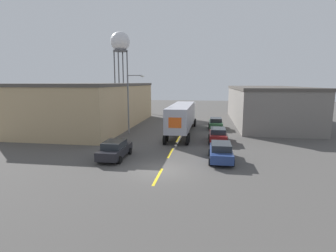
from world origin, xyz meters
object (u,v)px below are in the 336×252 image
Objects in this scene: parked_car_right_far at (216,123)px; parked_car_right_mid at (218,135)px; parked_car_right_near at (221,152)px; water_tower at (120,44)px; parked_car_left_near at (115,149)px; semi_truck at (183,115)px; street_lamp at (130,100)px.

parked_car_right_mid is at bearing -90.00° from parked_car_right_far.
parked_car_right_near is at bearing -90.00° from parked_car_right_far.
parked_car_right_mid is 40.86m from water_tower.
semi_truck is at bearing 69.10° from parked_car_left_near.
parked_car_right_far is 1.00× the size of parked_car_right_mid.
parked_car_right_near is 1.00× the size of parked_car_right_mid.
water_tower reaches higher than parked_car_right_mid.
water_tower is at bearing 110.71° from street_lamp.
parked_car_left_near is 0.60× the size of street_lamp.
water_tower is (-12.49, 39.27, 14.82)m from parked_car_left_near.
parked_car_right_far and parked_car_right_mid have the same top height.
semi_truck is at bearing -56.85° from water_tower.
parked_car_right_near is 0.25× the size of water_tower.
street_lamp reaches higher than parked_car_left_near.
parked_car_right_near is at bearing -90.00° from parked_car_right_mid.
semi_truck is 0.83× the size of water_tower.
semi_truck is 6.31m from parked_car_right_far.
parked_car_right_mid is (0.00, 7.42, 0.00)m from parked_car_right_near.
street_lamp is at bearing -153.83° from parked_car_right_far.
parked_car_right_far and parked_car_left_near have the same top height.
parked_car_right_mid is at bearing -45.31° from semi_truck.
water_tower reaches higher than parked_car_right_far.
water_tower is at bearing 119.47° from parked_car_right_near.
parked_car_right_far is at bearing 90.00° from parked_car_right_near.
semi_truck is 3.28× the size of parked_car_right_mid.
street_lamp is at bearing 99.65° from parked_car_left_near.
parked_car_left_near is at bearing -118.95° from parked_car_right_far.
semi_truck is at bearing 110.37° from parked_car_right_near.
parked_car_right_far is 0.60× the size of street_lamp.
parked_car_right_mid is 12.28m from street_lamp.
parked_car_left_near is at bearing -80.35° from street_lamp.
semi_truck is 7.23m from street_lamp.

